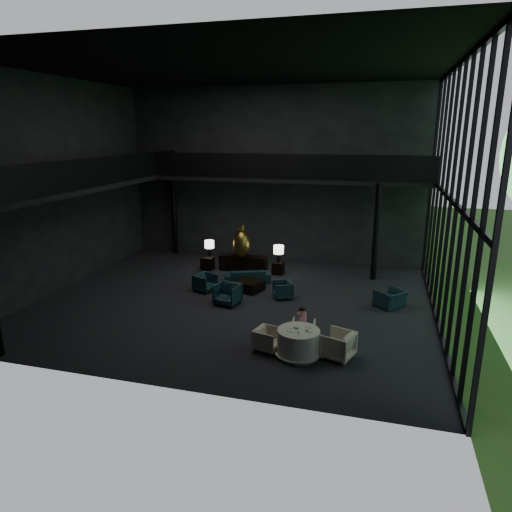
% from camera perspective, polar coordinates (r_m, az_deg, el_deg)
% --- Properties ---
extents(floor, '(14.00, 12.00, 0.02)m').
position_cam_1_polar(floor, '(16.77, -2.66, -5.65)').
color(floor, black).
rests_on(floor, ground).
extents(ceiling, '(14.00, 12.00, 0.02)m').
position_cam_1_polar(ceiling, '(15.79, -3.04, 22.59)').
color(ceiling, black).
rests_on(ceiling, ground).
extents(wall_back, '(14.00, 0.04, 8.00)m').
position_cam_1_polar(wall_back, '(21.53, 2.21, 10.00)').
color(wall_back, black).
rests_on(wall_back, ground).
extents(wall_front, '(14.00, 0.04, 8.00)m').
position_cam_1_polar(wall_front, '(10.33, -13.26, 3.75)').
color(wall_front, black).
rests_on(wall_front, ground).
extents(wall_left, '(0.04, 12.00, 8.00)m').
position_cam_1_polar(wall_left, '(19.15, -23.38, 8.10)').
color(wall_left, black).
rests_on(wall_left, ground).
extents(curtain_wall, '(0.20, 12.00, 8.00)m').
position_cam_1_polar(curtain_wall, '(15.15, 23.19, 6.51)').
color(curtain_wall, black).
rests_on(curtain_wall, ground).
extents(mezzanine_left, '(2.00, 12.00, 0.25)m').
position_cam_1_polar(mezzanine_left, '(18.55, -20.93, 8.14)').
color(mezzanine_left, black).
rests_on(mezzanine_left, wall_left).
extents(mezzanine_back, '(12.00, 2.00, 0.25)m').
position_cam_1_polar(mezzanine_back, '(20.35, 4.33, 9.65)').
color(mezzanine_back, black).
rests_on(mezzanine_back, wall_back).
extents(railing_left, '(0.06, 12.00, 1.00)m').
position_cam_1_polar(railing_left, '(17.92, -18.49, 10.08)').
color(railing_left, black).
rests_on(railing_left, mezzanine_left).
extents(railing_back, '(12.00, 0.06, 1.00)m').
position_cam_1_polar(railing_back, '(19.32, 3.78, 11.15)').
color(railing_back, black).
rests_on(railing_back, mezzanine_back).
extents(column_nw, '(0.24, 0.24, 4.00)m').
position_cam_1_polar(column_nw, '(23.18, -10.19, 5.16)').
color(column_nw, black).
rests_on(column_nw, floor).
extents(column_ne, '(0.24, 0.24, 4.00)m').
position_cam_1_polar(column_ne, '(19.30, 14.77, 2.86)').
color(column_ne, black).
rests_on(column_ne, floor).
extents(console, '(2.15, 0.49, 0.68)m').
position_cam_1_polar(console, '(20.22, -1.61, -0.92)').
color(console, black).
rests_on(console, floor).
extents(bronze_urn, '(0.77, 0.77, 1.44)m').
position_cam_1_polar(bronze_urn, '(19.77, -1.81, 1.57)').
color(bronze_urn, '#B28728').
rests_on(bronze_urn, console).
extents(side_table_left, '(0.51, 0.51, 0.56)m').
position_cam_1_polar(side_table_left, '(20.55, -6.06, -0.92)').
color(side_table_left, black).
rests_on(side_table_left, floor).
extents(table_lamp_left, '(0.42, 0.42, 0.71)m').
position_cam_1_polar(table_lamp_left, '(20.58, -5.85, 1.39)').
color(table_lamp_left, black).
rests_on(table_lamp_left, side_table_left).
extents(side_table_right, '(0.48, 0.48, 0.52)m').
position_cam_1_polar(side_table_right, '(19.81, 2.79, -1.52)').
color(side_table_right, black).
rests_on(side_table_right, floor).
extents(table_lamp_right, '(0.44, 0.44, 0.74)m').
position_cam_1_polar(table_lamp_right, '(19.64, 2.84, 0.73)').
color(table_lamp_right, black).
rests_on(table_lamp_right, side_table_right).
extents(sofa, '(1.75, 1.09, 0.66)m').
position_cam_1_polar(sofa, '(18.72, -1.09, -2.30)').
color(sofa, '#1A4654').
rests_on(sofa, floor).
extents(lounge_armchair_west, '(0.84, 0.87, 0.71)m').
position_cam_1_polar(lounge_armchair_west, '(17.78, -6.39, -3.28)').
color(lounge_armchair_west, black).
rests_on(lounge_armchair_west, floor).
extents(lounge_armchair_east, '(0.77, 0.79, 0.63)m').
position_cam_1_polar(lounge_armchair_east, '(16.97, 3.36, -4.26)').
color(lounge_armchair_east, '#12364A').
rests_on(lounge_armchair_east, floor).
extents(lounge_armchair_south, '(1.01, 0.97, 0.90)m').
position_cam_1_polar(lounge_armchair_south, '(16.34, -3.58, -4.55)').
color(lounge_armchair_south, '#172B36').
rests_on(lounge_armchair_south, floor).
extents(window_armchair, '(0.99, 1.02, 0.75)m').
position_cam_1_polar(window_armchair, '(16.77, 16.48, -4.93)').
color(window_armchair, '#153B4B').
rests_on(window_armchair, floor).
extents(coffee_table, '(1.17, 1.17, 0.41)m').
position_cam_1_polar(coffee_table, '(17.75, -0.83, -3.72)').
color(coffee_table, black).
rests_on(coffee_table, floor).
extents(dining_table, '(1.33, 1.33, 0.75)m').
position_cam_1_polar(dining_table, '(12.87, 5.31, -10.91)').
color(dining_table, white).
rests_on(dining_table, floor).
extents(dining_chair_north, '(0.64, 0.60, 0.62)m').
position_cam_1_polar(dining_chair_north, '(13.68, 5.90, -9.34)').
color(dining_chair_north, beige).
rests_on(dining_chair_north, floor).
extents(dining_chair_east, '(1.02, 1.06, 0.87)m').
position_cam_1_polar(dining_chair_east, '(12.83, 10.18, -10.63)').
color(dining_chair_east, '#C0B194').
rests_on(dining_chair_east, floor).
extents(dining_chair_west, '(0.71, 0.74, 0.63)m').
position_cam_1_polar(dining_chair_west, '(13.11, 1.51, -10.36)').
color(dining_chair_west, '#B5AA8D').
rests_on(dining_chair_west, floor).
extents(child, '(0.28, 0.28, 0.59)m').
position_cam_1_polar(child, '(13.56, 5.77, -7.56)').
color(child, '#F0B6D2').
rests_on(child, dining_chair_north).
extents(plate_a, '(0.29, 0.29, 0.02)m').
position_cam_1_polar(plate_a, '(12.63, 4.43, -9.25)').
color(plate_a, white).
rests_on(plate_a, dining_table).
extents(plate_b, '(0.29, 0.29, 0.02)m').
position_cam_1_polar(plate_b, '(12.90, 6.70, -8.77)').
color(plate_b, white).
rests_on(plate_b, dining_table).
extents(saucer, '(0.17, 0.17, 0.01)m').
position_cam_1_polar(saucer, '(12.61, 6.81, -9.36)').
color(saucer, white).
rests_on(saucer, dining_table).
extents(coffee_cup, '(0.11, 0.11, 0.07)m').
position_cam_1_polar(coffee_cup, '(12.61, 6.43, -9.17)').
color(coffee_cup, white).
rests_on(coffee_cup, saucer).
extents(cereal_bowl, '(0.16, 0.16, 0.08)m').
position_cam_1_polar(cereal_bowl, '(12.77, 5.06, -8.81)').
color(cereal_bowl, white).
rests_on(cereal_bowl, dining_table).
extents(cream_pot, '(0.07, 0.07, 0.07)m').
position_cam_1_polar(cream_pot, '(12.45, 5.33, -9.53)').
color(cream_pot, '#99999E').
rests_on(cream_pot, dining_table).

